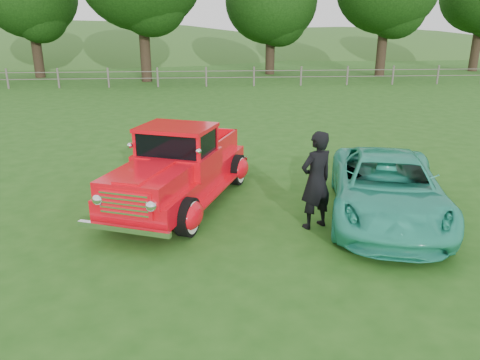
{
  "coord_description": "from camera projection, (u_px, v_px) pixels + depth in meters",
  "views": [
    {
      "loc": [
        -0.29,
        -7.73,
        3.88
      ],
      "look_at": [
        0.44,
        1.2,
        0.83
      ],
      "focal_mm": 35.0,
      "sensor_mm": 36.0,
      "label": 1
    }
  ],
  "objects": [
    {
      "name": "red_pickup",
      "position": [
        179.0,
        169.0,
        10.28
      ],
      "size": [
        3.51,
        5.28,
        1.78
      ],
      "rotation": [
        0.0,
        0.0,
        -0.38
      ],
      "color": "black",
      "rests_on": "ground"
    },
    {
      "name": "ground",
      "position": [
        222.0,
        244.0,
        8.57
      ],
      "size": [
        140.0,
        140.0,
        0.0
      ],
      "primitive_type": "plane",
      "color": "#205015",
      "rests_on": "ground"
    },
    {
      "name": "fence_line",
      "position": [
        206.0,
        77.0,
        29.14
      ],
      "size": [
        48.0,
        0.12,
        1.2
      ],
      "color": "#655C55",
      "rests_on": "ground"
    },
    {
      "name": "tree_near_east",
      "position": [
        271.0,
        2.0,
        34.63
      ],
      "size": [
        6.8,
        6.8,
        8.33
      ],
      "color": "black",
      "rests_on": "ground"
    },
    {
      "name": "teal_sedan",
      "position": [
        387.0,
        188.0,
        9.54
      ],
      "size": [
        3.33,
        5.1,
        1.31
      ],
      "primitive_type": "imported",
      "rotation": [
        0.0,
        0.0,
        -0.27
      ],
      "color": "teal",
      "rests_on": "ground"
    },
    {
      "name": "distant_hills",
      "position": [
        175.0,
        84.0,
        65.84
      ],
      "size": [
        116.0,
        60.0,
        18.0
      ],
      "color": "#2F6023",
      "rests_on": "ground"
    },
    {
      "name": "man",
      "position": [
        316.0,
        180.0,
        9.0
      ],
      "size": [
        0.84,
        0.73,
        1.95
      ],
      "primitive_type": "imported",
      "rotation": [
        0.0,
        0.0,
        3.59
      ],
      "color": "black",
      "rests_on": "ground"
    }
  ]
}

